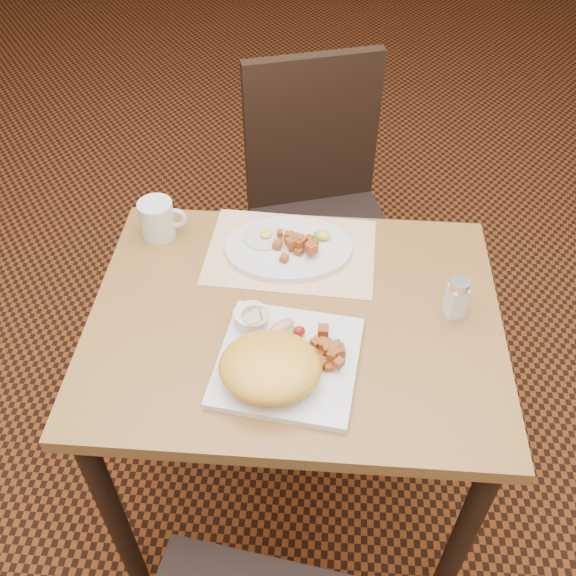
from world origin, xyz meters
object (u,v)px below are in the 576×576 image
at_px(table, 294,348).
at_px(plate_oval, 289,249).
at_px(chair_far, 319,201).
at_px(plate_square, 288,362).
at_px(salt_shaker, 457,297).
at_px(coffee_mug, 158,219).

xyz_separation_m(table, plate_oval, (-0.03, 0.21, 0.12)).
bearing_deg(chair_far, table, 69.78).
distance_m(plate_square, plate_oval, 0.34).
distance_m(table, salt_shaker, 0.38).
distance_m(salt_shaker, coffee_mug, 0.73).
bearing_deg(plate_square, plate_oval, 93.88).
bearing_deg(plate_oval, table, -82.05).
bearing_deg(coffee_mug, table, -35.44).
height_order(plate_oval, salt_shaker, salt_shaker).
bearing_deg(table, coffee_mug, 144.56).
height_order(plate_oval, coffee_mug, coffee_mug).
xyz_separation_m(chair_far, plate_square, (-0.04, -0.82, 0.22)).
bearing_deg(coffee_mug, plate_square, -48.01).
distance_m(chair_far, plate_square, 0.85).
xyz_separation_m(table, salt_shaker, (0.34, 0.03, 0.16)).
xyz_separation_m(plate_square, salt_shaker, (0.35, 0.17, 0.04)).
bearing_deg(table, chair_far, 87.20).
height_order(table, salt_shaker, salt_shaker).
relative_size(table, coffee_mug, 7.79).
relative_size(chair_far, plate_oval, 3.19).
height_order(plate_square, salt_shaker, salt_shaker).
distance_m(table, coffee_mug, 0.46).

